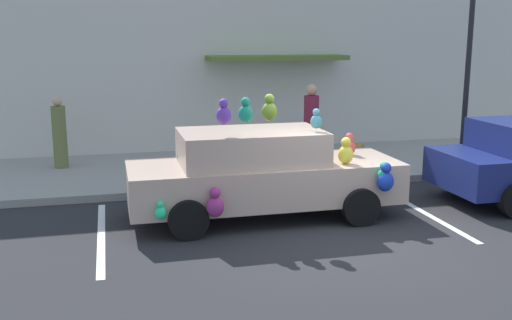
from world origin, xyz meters
TOP-DOWN VIEW (x-y plane):
  - ground_plane at (0.00, 0.00)m, footprint 60.00×60.00m
  - sidewalk at (0.00, 5.00)m, footprint 24.00×4.00m
  - storefront_building at (0.01, 7.14)m, footprint 24.00×1.25m
  - parking_stripe_front at (1.88, 1.00)m, footprint 0.12×3.60m
  - parking_stripe_rear at (-3.75, 1.00)m, footprint 0.12×3.60m
  - plush_covered_car at (-1.03, 1.32)m, footprint 4.65×2.00m
  - teddy_bear_on_sidewalk at (1.70, 3.48)m, footprint 0.35×0.29m
  - street_lamp_post at (4.27, 3.50)m, footprint 0.28×0.28m
  - pedestrian_near_shopfront at (0.82, 4.10)m, footprint 0.33×0.33m
  - pedestrian_walking_past at (-4.64, 5.66)m, footprint 0.32×0.32m

SIDE VIEW (x-z plane):
  - ground_plane at x=0.00m, z-range 0.00..0.00m
  - parking_stripe_front at x=1.88m, z-range 0.00..0.01m
  - parking_stripe_rear at x=-3.75m, z-range 0.00..0.01m
  - sidewalk at x=0.00m, z-range 0.00..0.15m
  - teddy_bear_on_sidewalk at x=1.70m, z-range 0.12..0.80m
  - plush_covered_car at x=-1.03m, z-range -0.31..1.91m
  - pedestrian_walking_past at x=-4.64m, z-range 0.10..1.71m
  - pedestrian_near_shopfront at x=0.82m, z-range 0.10..2.01m
  - street_lamp_post at x=4.27m, z-range 0.60..4.83m
  - storefront_building at x=0.01m, z-range -0.01..6.39m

